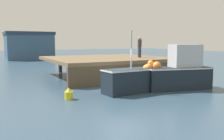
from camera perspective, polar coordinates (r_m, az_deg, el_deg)
ground at (r=14.54m, az=2.67°, el=-5.15°), size 120.00×160.00×0.10m
pier at (r=20.48m, az=-0.68°, el=2.16°), size 9.53×8.50×1.59m
fishing_boat_near_left at (r=14.09m, az=4.43°, el=-2.32°), size 3.44×1.52×3.56m
fishing_boat_near_right at (r=15.59m, az=15.14°, el=-0.47°), size 4.34×2.38×2.74m
rowboat at (r=17.86m, az=11.73°, el=-2.28°), size 1.54×0.90×0.44m
dockworker at (r=20.99m, az=6.43°, el=5.33°), size 0.34×0.34×1.75m
warehouse at (r=43.79m, az=-18.74°, el=5.40°), size 7.60×6.13×4.56m
mooring_buoy_foreground at (r=12.66m, az=-10.01°, el=-5.51°), size 0.42×0.42×0.60m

